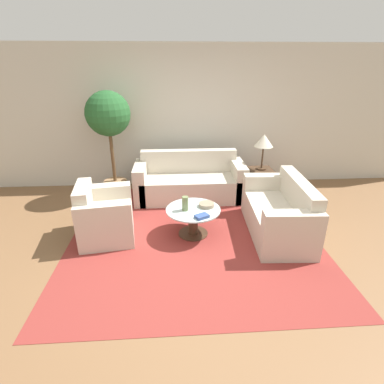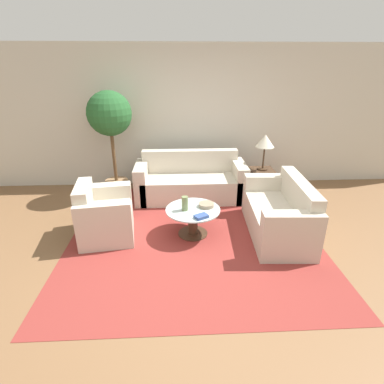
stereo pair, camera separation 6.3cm
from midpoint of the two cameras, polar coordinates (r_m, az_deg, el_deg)
name	(u,v)px [view 2 (the right image)]	position (r m, az deg, el deg)	size (l,w,h in m)	color
ground_plane	(189,259)	(3.84, -0.03, -12.68)	(14.00, 14.00, 0.00)	brown
wall_back	(183,118)	(5.83, -1.39, 13.88)	(10.00, 0.06, 2.60)	beige
rug	(193,234)	(4.34, 0.59, -7.95)	(3.41, 3.48, 0.01)	maroon
sofa_main	(190,182)	(5.40, 0.04, 1.89)	(1.93, 0.77, 0.82)	beige
armchair	(103,217)	(4.34, -16.22, -4.63)	(0.81, 0.93, 0.79)	beige
loveseat	(281,215)	(4.43, 17.03, -4.24)	(0.80, 1.52, 0.80)	beige
coffee_table	(193,218)	(4.22, 0.60, -4.97)	(0.76, 0.76, 0.40)	#422D1E
side_table	(261,183)	(5.57, 13.34, 1.67)	(0.41, 0.41, 0.52)	#422D1E
table_lamp	(265,142)	(5.35, 14.09, 9.21)	(0.32, 0.32, 0.62)	#422D1E
potted_plant	(110,122)	(5.38, -14.98, 12.73)	(0.75, 0.75, 1.86)	#93704C
vase	(185,203)	(4.08, -0.93, -2.20)	(0.09, 0.09, 0.20)	#6B7A4C
bowl	(206,205)	(4.21, 3.18, -2.47)	(0.22, 0.22, 0.05)	gray
book_stack	(201,216)	(3.92, 2.24, -4.66)	(0.21, 0.18, 0.04)	#334C8C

